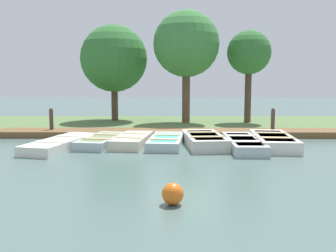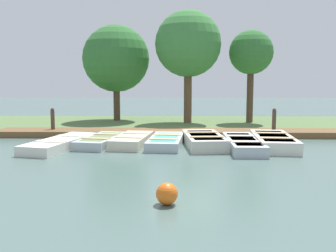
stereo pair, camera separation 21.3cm
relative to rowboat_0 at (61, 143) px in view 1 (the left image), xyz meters
The scene contains 16 objects.
ground_plane 4.50m from the rowboat_0, 109.54° to the left, with size 80.00×80.00×0.00m, color #4C6660.
shore_bank 7.76m from the rowboat_0, 146.93° to the left, with size 8.00×24.00×0.16m.
dock_walkway 5.17m from the rowboat_0, 124.99° to the left, with size 1.52×15.55×0.25m.
rowboat_0 is the anchor object (origin of this frame).
rowboat_1 1.43m from the rowboat_0, 117.64° to the left, with size 2.98×1.52×0.33m.
rowboat_2 2.46m from the rowboat_0, 104.63° to the left, with size 2.82×1.36×0.37m.
rowboat_3 3.62m from the rowboat_0, 98.40° to the left, with size 2.99×1.33×0.34m.
rowboat_4 4.94m from the rowboat_0, 95.01° to the left, with size 3.07×1.46×0.44m.
rowboat_5 6.21m from the rowboat_0, 90.03° to the left, with size 3.46×1.10×0.36m.
rowboat_6 7.33m from the rowboat_0, 92.54° to the left, with size 3.36×1.50×0.43m.
mooring_post_near 3.36m from the rowboat_0, 157.20° to the right, with size 0.16×0.16×1.16m.
mooring_post_far 8.62m from the rowboat_0, 110.93° to the left, with size 0.16×0.16×1.16m.
buoy 7.00m from the rowboat_0, 32.68° to the left, with size 0.41×0.41×0.41m.
park_tree_far_left 8.57m from the rowboat_0, behind, with size 3.60×3.60×5.31m.
park_tree_left 9.08m from the rowboat_0, 146.19° to the left, with size 3.37×3.37×5.87m.
park_tree_center 11.05m from the rowboat_0, 132.00° to the left, with size 2.26×2.26×4.90m.
Camera 1 is at (14.08, -0.50, 2.25)m, focal length 40.00 mm.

